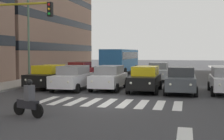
{
  "coord_description": "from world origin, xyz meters",
  "views": [
    {
      "loc": [
        -4.02,
        15.2,
        2.66
      ],
      "look_at": [
        1.25,
        -5.79,
        1.39
      ],
      "focal_mm": 48.01,
      "sensor_mm": 36.0,
      "label": 1
    }
  ],
  "objects_px": {
    "car_row2_0": "(159,72)",
    "car_row2_1": "(79,70)",
    "car_2": "(145,79)",
    "bus_behind_traffic": "(121,59)",
    "car_5": "(48,76)",
    "motorcycle_with_rider": "(28,101)",
    "car_4": "(73,78)",
    "car_1": "(181,80)",
    "street_lamp_right": "(34,29)",
    "car_3": "(109,77)"
  },
  "relations": [
    {
      "from": "car_1",
      "to": "car_4",
      "type": "bearing_deg",
      "value": 1.63
    },
    {
      "from": "car_5",
      "to": "motorcycle_with_rider",
      "type": "xyz_separation_m",
      "value": [
        -3.7,
        9.36,
        -0.24
      ]
    },
    {
      "from": "car_row2_0",
      "to": "car_5",
      "type": "bearing_deg",
      "value": 45.22
    },
    {
      "from": "bus_behind_traffic",
      "to": "car_row2_0",
      "type": "bearing_deg",
      "value": 124.69
    },
    {
      "from": "car_4",
      "to": "car_row2_1",
      "type": "distance_m",
      "value": 8.52
    },
    {
      "from": "car_2",
      "to": "car_row2_1",
      "type": "height_order",
      "value": "same"
    },
    {
      "from": "car_row2_0",
      "to": "car_2",
      "type": "bearing_deg",
      "value": 88.67
    },
    {
      "from": "car_2",
      "to": "car_5",
      "type": "xyz_separation_m",
      "value": [
        7.32,
        -0.27,
        0.0
      ]
    },
    {
      "from": "car_1",
      "to": "street_lamp_right",
      "type": "bearing_deg",
      "value": -10.5
    },
    {
      "from": "car_5",
      "to": "motorcycle_with_rider",
      "type": "bearing_deg",
      "value": 111.58
    },
    {
      "from": "car_3",
      "to": "car_row2_0",
      "type": "distance_m",
      "value": 8.0
    },
    {
      "from": "bus_behind_traffic",
      "to": "motorcycle_with_rider",
      "type": "relative_size",
      "value": 6.38
    },
    {
      "from": "car_2",
      "to": "car_4",
      "type": "xyz_separation_m",
      "value": [
        5.09,
        0.42,
        0.0
      ]
    },
    {
      "from": "car_row2_0",
      "to": "car_row2_1",
      "type": "bearing_deg",
      "value": 0.78
    },
    {
      "from": "car_2",
      "to": "car_row2_0",
      "type": "height_order",
      "value": "same"
    },
    {
      "from": "car_row2_0",
      "to": "car_row2_1",
      "type": "relative_size",
      "value": 1.0
    },
    {
      "from": "bus_behind_traffic",
      "to": "street_lamp_right",
      "type": "height_order",
      "value": "street_lamp_right"
    },
    {
      "from": "bus_behind_traffic",
      "to": "motorcycle_with_rider",
      "type": "bearing_deg",
      "value": 93.43
    },
    {
      "from": "car_row2_0",
      "to": "car_row2_1",
      "type": "distance_m",
      "value": 7.77
    },
    {
      "from": "car_5",
      "to": "car_row2_1",
      "type": "bearing_deg",
      "value": -87.91
    },
    {
      "from": "car_row2_1",
      "to": "car_1",
      "type": "bearing_deg",
      "value": 141.5
    },
    {
      "from": "car_5",
      "to": "motorcycle_with_rider",
      "type": "distance_m",
      "value": 10.07
    },
    {
      "from": "car_3",
      "to": "car_row2_0",
      "type": "relative_size",
      "value": 1.0
    },
    {
      "from": "motorcycle_with_rider",
      "to": "car_4",
      "type": "bearing_deg",
      "value": -80.38
    },
    {
      "from": "car_5",
      "to": "car_4",
      "type": "bearing_deg",
      "value": 162.76
    },
    {
      "from": "car_row2_1",
      "to": "motorcycle_with_rider",
      "type": "xyz_separation_m",
      "value": [
        -3.97,
        16.81,
        -0.24
      ]
    },
    {
      "from": "car_5",
      "to": "street_lamp_right",
      "type": "height_order",
      "value": "street_lamp_right"
    },
    {
      "from": "car_1",
      "to": "car_2",
      "type": "distance_m",
      "value": 2.39
    },
    {
      "from": "car_4",
      "to": "car_row2_1",
      "type": "height_order",
      "value": "same"
    },
    {
      "from": "car_1",
      "to": "motorcycle_with_rider",
      "type": "height_order",
      "value": "car_1"
    },
    {
      "from": "car_row2_0",
      "to": "motorcycle_with_rider",
      "type": "height_order",
      "value": "car_row2_0"
    },
    {
      "from": "bus_behind_traffic",
      "to": "car_row2_1",
      "type": "bearing_deg",
      "value": 72.02
    },
    {
      "from": "car_row2_1",
      "to": "bus_behind_traffic",
      "type": "relative_size",
      "value": 0.42
    },
    {
      "from": "car_5",
      "to": "street_lamp_right",
      "type": "bearing_deg",
      "value": -39.36
    },
    {
      "from": "car_3",
      "to": "car_4",
      "type": "distance_m",
      "value": 2.58
    },
    {
      "from": "motorcycle_with_rider",
      "to": "street_lamp_right",
      "type": "xyz_separation_m",
      "value": [
        5.77,
        -11.06,
        3.88
      ]
    },
    {
      "from": "car_3",
      "to": "car_row2_1",
      "type": "xyz_separation_m",
      "value": [
        4.97,
        -7.38,
        0.0
      ]
    },
    {
      "from": "car_2",
      "to": "street_lamp_right",
      "type": "bearing_deg",
      "value": -11.85
    },
    {
      "from": "car_3",
      "to": "bus_behind_traffic",
      "type": "bearing_deg",
      "value": -80.73
    },
    {
      "from": "car_1",
      "to": "bus_behind_traffic",
      "type": "xyz_separation_m",
      "value": [
        7.47,
        -15.65,
        0.97
      ]
    },
    {
      "from": "car_row2_1",
      "to": "car_row2_0",
      "type": "bearing_deg",
      "value": -179.22
    },
    {
      "from": "car_3",
      "to": "street_lamp_right",
      "type": "relative_size",
      "value": 0.62
    },
    {
      "from": "car_4",
      "to": "bus_behind_traffic",
      "type": "bearing_deg",
      "value": -90.0
    },
    {
      "from": "car_row2_1",
      "to": "bus_behind_traffic",
      "type": "height_order",
      "value": "bus_behind_traffic"
    },
    {
      "from": "car_4",
      "to": "bus_behind_traffic",
      "type": "height_order",
      "value": "bus_behind_traffic"
    },
    {
      "from": "car_1",
      "to": "motorcycle_with_rider",
      "type": "xyz_separation_m",
      "value": [
        6.0,
        8.88,
        -0.24
      ]
    },
    {
      "from": "motorcycle_with_rider",
      "to": "car_row2_0",
      "type": "bearing_deg",
      "value": -102.66
    },
    {
      "from": "car_2",
      "to": "car_row2_1",
      "type": "distance_m",
      "value": 10.83
    },
    {
      "from": "car_row2_1",
      "to": "street_lamp_right",
      "type": "bearing_deg",
      "value": 72.61
    },
    {
      "from": "car_row2_1",
      "to": "street_lamp_right",
      "type": "xyz_separation_m",
      "value": [
        1.8,
        5.75,
        3.64
      ]
    }
  ]
}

